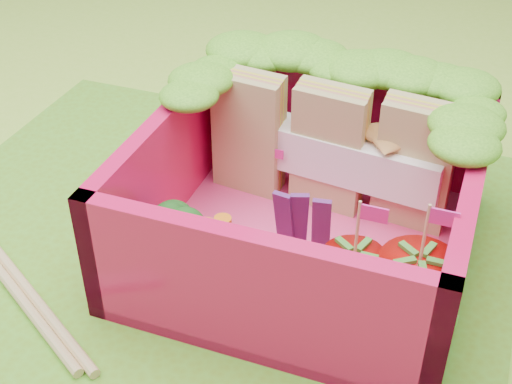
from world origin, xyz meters
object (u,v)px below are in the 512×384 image
object	(u,v)px
bento_box	(307,198)
strawberry_left	(352,278)
sandwich_stack	(330,149)
broccoli	(173,226)
strawberry_right	(415,290)

from	to	relation	value
bento_box	strawberry_left	xyz separation A→B (m)	(0.27, -0.29, -0.10)
sandwich_stack	broccoli	world-z (taller)	sandwich_stack
sandwich_stack	strawberry_right	bearing A→B (deg)	-51.22
broccoli	strawberry_left	bearing A→B (deg)	1.66
strawberry_right	bento_box	bearing A→B (deg)	149.46
strawberry_left	sandwich_stack	bearing A→B (deg)	113.32
sandwich_stack	strawberry_left	xyz separation A→B (m)	(0.26, -0.61, -0.15)
strawberry_right	sandwich_stack	bearing A→B (deg)	128.78
bento_box	sandwich_stack	distance (m)	0.32
broccoli	bento_box	bearing A→B (deg)	35.16
strawberry_left	broccoli	bearing A→B (deg)	-178.34
broccoli	strawberry_right	world-z (taller)	strawberry_right
strawberry_left	strawberry_right	world-z (taller)	strawberry_right
bento_box	strawberry_left	world-z (taller)	bento_box
strawberry_left	bento_box	bearing A→B (deg)	132.72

